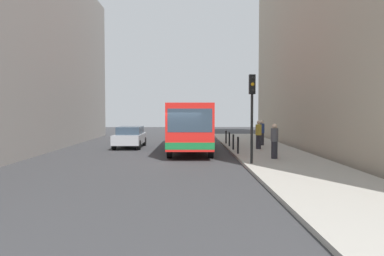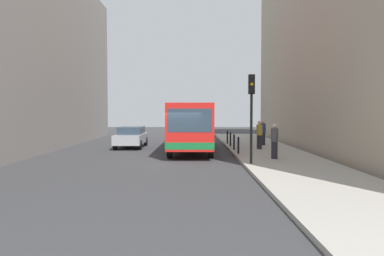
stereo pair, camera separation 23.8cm
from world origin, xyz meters
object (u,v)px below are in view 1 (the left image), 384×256
Objects in this scene: car_beside_bus at (130,136)px; bollard_near at (238,145)px; bollard_farthest at (226,137)px; bollard_far at (229,139)px; pedestrian_near_signal at (274,141)px; bus at (191,124)px; traffic_light at (252,102)px; pedestrian_mid_sidewalk at (259,135)px; pedestrian_far_sidewalk at (262,133)px; bollard_mid at (233,142)px.

bollard_near is at bearing 143.93° from car_beside_bus.
bollard_near is at bearing -90.00° from bollard_farthest.
bollard_far is 1.00× the size of bollard_farthest.
pedestrian_near_signal is at bearing 139.35° from car_beside_bus.
bollard_far is (2.66, 1.29, -1.10)m from bus.
bus is 4.57m from bollard_farthest.
bollard_far is at bearing 90.67° from traffic_light.
pedestrian_far_sidewalk is at bearing -34.30° from pedestrian_mid_sidewalk.
bus reaches higher than car_beside_bus.
pedestrian_mid_sidewalk reaches higher than car_beside_bus.
pedestrian_mid_sidewalk is (0.09, 4.89, 0.01)m from pedestrian_near_signal.
bollard_mid is 0.54× the size of pedestrian_far_sidewalk.
pedestrian_near_signal is 7.61m from pedestrian_far_sidewalk.
pedestrian_near_signal is 1.02× the size of pedestrian_far_sidewalk.
pedestrian_far_sidewalk is (2.37, -1.49, 0.40)m from bollard_farthest.
bollard_mid is at bearing -90.00° from bollard_far.
bollard_near is at bearing 115.44° from pedestrian_near_signal.
traffic_light is 3.01m from pedestrian_near_signal.
bollard_near is 5.82m from pedestrian_far_sidewalk.
pedestrian_near_signal is (8.45, -7.39, 0.26)m from car_beside_bus.
traffic_light is 6.73m from bollard_mid.
traffic_light is 4.32× the size of bollard_farthest.
bollard_near is (2.66, -3.24, -1.10)m from bus.
car_beside_bus reaches higher than bollard_far.
bollard_farthest is (0.00, 4.53, 0.00)m from bollard_mid.
bollard_farthest is (0.00, 6.79, 0.00)m from bollard_near.
bollard_farthest is 0.53× the size of pedestrian_mid_sidewalk.
pedestrian_near_signal is at bearing -80.25° from bollard_farthest.
bollard_near is (-0.10, 4.03, -2.38)m from traffic_light.
traffic_light is at bearing 127.91° from car_beside_bus.
traffic_light is at bearing -73.89° from pedestrian_far_sidewalk.
bus reaches higher than pedestrian_far_sidewalk.
bollard_far is at bearing 21.65° from pedestrian_mid_sidewalk.
bollard_farthest is (6.89, 1.67, -0.16)m from car_beside_bus.
pedestrian_near_signal is (1.56, -6.80, 0.42)m from bollard_far.
bus is 6.12× the size of pedestrian_mid_sidewalk.
bollard_mid is 1.00× the size of bollard_farthest.
bollard_mid is (2.66, -0.97, -1.10)m from bus.
bollard_near is 0.53× the size of pedestrian_near_signal.
bollard_farthest is 2.83m from pedestrian_far_sidewalk.
pedestrian_near_signal is at bearing -77.10° from bollard_far.
traffic_light reaches higher than bus.
traffic_light is at bearing 111.73° from bus.
car_beside_bus is 9.27m from pedestrian_far_sidewalk.
pedestrian_far_sidewalk is (0.72, 2.68, -0.03)m from pedestrian_mid_sidewalk.
car_beside_bus is 7.10m from bollard_farthest.
bus is at bearing 159.92° from bollard_mid.
pedestrian_near_signal reaches higher than car_beside_bus.
bollard_near is 2.78m from pedestrian_near_signal.
bollard_far is (-0.10, 8.56, -2.38)m from traffic_light.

